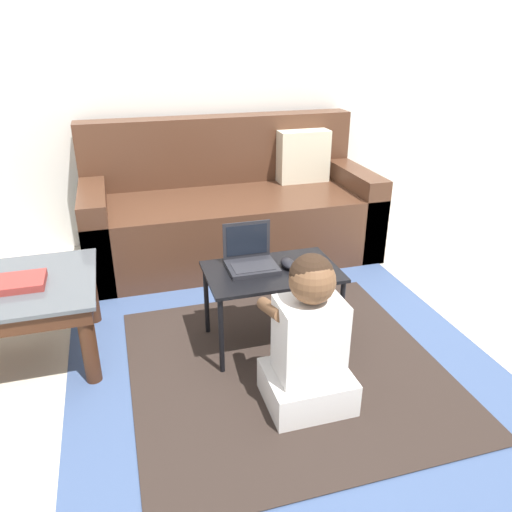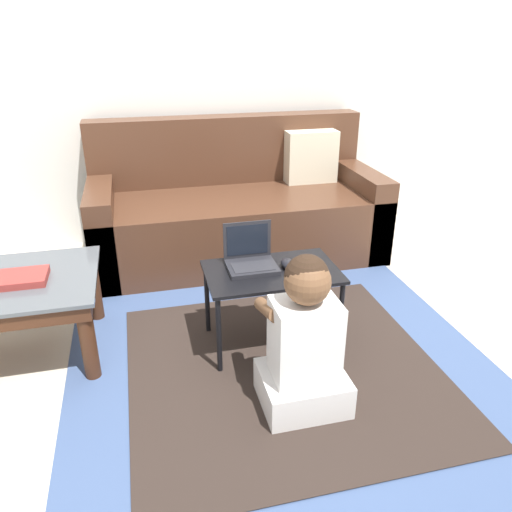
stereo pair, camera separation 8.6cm
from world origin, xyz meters
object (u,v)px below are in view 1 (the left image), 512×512
Objects in this scene: laptop_desk at (272,279)px; laptop at (251,260)px; book_on_table at (19,283)px; couch at (231,211)px; computer_mouse at (288,263)px; person_seated at (309,342)px.

laptop is at bearing 145.10° from laptop_desk.
laptop reaches higher than book_on_table.
laptop is 1.07× the size of book_on_table.
couch reaches higher than laptop_desk.
couch is at bearing 81.57° from laptop.
book_on_table is at bearing -140.87° from couch.
computer_mouse is (0.08, 0.01, 0.07)m from laptop_desk.
person_seated is at bearing -92.37° from couch.
couch is 1.14m from computer_mouse.
couch is 8.70× the size of book_on_table.
book_on_table is (-1.13, 0.17, 0.06)m from laptop_desk.
computer_mouse reaches higher than book_on_table.
book_on_table is (-1.04, 0.11, -0.02)m from laptop.
couch is 1.15m from laptop_desk.
laptop is at bearing -6.07° from book_on_table.
person_seated reaches higher than laptop.
couch is 1.55m from book_on_table.
book_on_table is (-1.13, 0.63, 0.12)m from person_seated.
book_on_table reaches higher than laptop_desk.
computer_mouse is (0.17, -0.05, -0.02)m from laptop.
person_seated reaches higher than laptop_desk.
person_seated reaches higher than computer_mouse.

